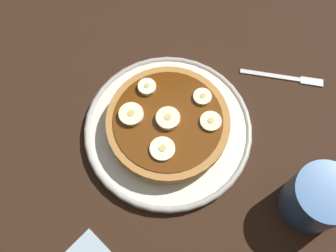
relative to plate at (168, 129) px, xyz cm
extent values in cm
cube|color=black|center=(0.00, 0.00, -2.36)|extent=(140.00, 140.00, 3.00)
cylinder|color=silver|center=(0.00, 0.00, -0.19)|extent=(24.31, 24.31, 1.33)
torus|color=#A19E96|center=(0.00, 0.00, 0.27)|extent=(24.51, 24.51, 0.93)
cylinder|color=gold|center=(-0.28, -0.14, 1.18)|extent=(16.43, 16.43, 1.42)
cylinder|color=#AF7639|center=(0.29, 0.46, 2.60)|extent=(17.38, 17.38, 1.42)
cylinder|color=#592B0A|center=(0.00, 0.00, 3.40)|extent=(15.35, 15.35, 0.16)
cylinder|color=beige|center=(-0.45, -0.03, 3.80)|extent=(3.37, 3.37, 0.96)
cylinder|color=tan|center=(-0.45, -0.03, 4.32)|extent=(0.94, 0.94, 0.08)
cylinder|color=beige|center=(5.24, -2.67, 3.62)|extent=(2.99, 2.99, 0.61)
cylinder|color=tan|center=(5.24, -2.67, 3.97)|extent=(0.84, 0.84, 0.08)
cylinder|color=#EDEABC|center=(-4.41, 2.61, 3.77)|extent=(3.45, 3.45, 0.90)
cylinder|color=tan|center=(-4.41, 2.61, 4.26)|extent=(0.97, 0.97, 0.08)
cylinder|color=#EAF1C2|center=(-2.44, -3.70, 3.62)|extent=(3.42, 3.42, 0.61)
cylinder|color=tan|center=(-2.44, -3.70, 3.96)|extent=(0.96, 0.96, 0.08)
cylinder|color=#EFE2C6|center=(-0.75, 5.75, 3.72)|extent=(2.62, 2.62, 0.81)
cylinder|color=tan|center=(-0.75, 5.75, 4.17)|extent=(0.73, 0.73, 0.08)
cylinder|color=#FCECBA|center=(5.82, 1.20, 3.65)|extent=(2.63, 2.63, 0.67)
cylinder|color=tan|center=(5.82, 1.20, 4.02)|extent=(0.74, 0.74, 0.08)
cylinder|color=#33598C|center=(13.17, -17.63, 3.05)|extent=(7.95, 7.95, 7.82)
cylinder|color=black|center=(13.17, -17.63, 6.18)|extent=(6.76, 6.76, 0.47)
cube|color=silver|center=(18.60, 2.28, -0.61)|extent=(8.30, 5.84, 0.50)
cube|color=silver|center=(24.01, -1.32, -0.61)|extent=(3.61, 2.99, 0.50)
camera|label=1|loc=(-8.79, -20.11, 52.50)|focal=41.58mm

